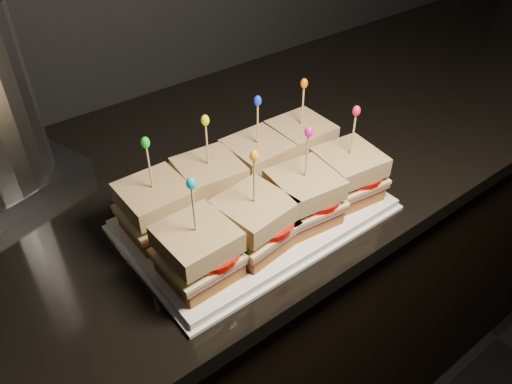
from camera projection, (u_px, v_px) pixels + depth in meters
cabinet at (287, 282)px, 1.30m from camera, size 2.19×0.63×0.86m
granite_slab at (295, 136)px, 1.02m from camera, size 2.23×0.67×0.03m
platter at (256, 215)px, 0.79m from camera, size 0.40×0.25×0.02m
platter_rim at (256, 217)px, 0.80m from camera, size 0.41×0.26×0.01m
sandwich_0_bread_bot at (158, 222)px, 0.75m from camera, size 0.09×0.09×0.02m
sandwich_0_ham at (157, 214)px, 0.74m from camera, size 0.10×0.10×0.01m
sandwich_0_cheese at (157, 210)px, 0.73m from camera, size 0.10×0.10×0.01m
sandwich_0_tomato at (165, 205)px, 0.73m from camera, size 0.09×0.09×0.01m
sandwich_0_bread_top at (154, 196)px, 0.71m from camera, size 0.09×0.09×0.03m
sandwich_0_pick at (150, 170)px, 0.69m from camera, size 0.00×0.00×0.09m
sandwich_0_frill at (145, 142)px, 0.66m from camera, size 0.01×0.01×0.02m
sandwich_1_bread_bot at (211, 198)px, 0.79m from camera, size 0.10×0.10×0.02m
sandwich_1_ham at (210, 190)px, 0.78m from camera, size 0.11×0.11×0.01m
sandwich_1_cheese at (210, 186)px, 0.78m from camera, size 0.11×0.11×0.01m
sandwich_1_tomato at (218, 181)px, 0.77m from camera, size 0.09×0.09×0.01m
sandwich_1_bread_top at (209, 172)px, 0.76m from camera, size 0.10×0.10×0.03m
sandwich_1_pick at (207, 147)px, 0.73m from camera, size 0.00×0.00×0.09m
sandwich_1_frill at (205, 120)px, 0.70m from camera, size 0.01×0.01×0.02m
sandwich_2_bread_bot at (258, 176)px, 0.84m from camera, size 0.09×0.09×0.02m
sandwich_2_ham at (258, 168)px, 0.83m from camera, size 0.10×0.10×0.01m
sandwich_2_cheese at (258, 165)px, 0.82m from camera, size 0.10×0.10×0.01m
sandwich_2_tomato at (266, 160)px, 0.82m from camera, size 0.09×0.09×0.01m
sandwich_2_bread_top at (258, 151)px, 0.81m from camera, size 0.09×0.09×0.03m
sandwich_2_pick at (258, 127)px, 0.78m from camera, size 0.00×0.00×0.09m
sandwich_2_frill at (258, 101)px, 0.75m from camera, size 0.01×0.01×0.02m
sandwich_3_bread_bot at (299, 157)px, 0.88m from camera, size 0.09×0.09×0.02m
sandwich_3_ham at (300, 149)px, 0.87m from camera, size 0.10×0.10×0.01m
sandwich_3_cheese at (300, 146)px, 0.87m from camera, size 0.10×0.10×0.01m
sandwich_3_tomato at (308, 141)px, 0.87m from camera, size 0.09×0.09×0.01m
sandwich_3_bread_top at (301, 132)px, 0.85m from camera, size 0.09×0.09×0.03m
sandwich_3_pick at (303, 108)px, 0.82m from camera, size 0.00×0.00×0.09m
sandwich_3_frill at (304, 83)px, 0.79m from camera, size 0.01×0.01×0.02m
sandwich_4_bread_bot at (199, 266)px, 0.68m from camera, size 0.09×0.09×0.02m
sandwich_4_ham at (199, 258)px, 0.67m from camera, size 0.10×0.10×0.01m
sandwich_4_cheese at (198, 254)px, 0.66m from camera, size 0.10×0.10×0.01m
sandwich_4_tomato at (208, 249)px, 0.66m from camera, size 0.09×0.09×0.01m
sandwich_4_bread_top at (197, 239)px, 0.64m from camera, size 0.09×0.09×0.03m
sandwich_4_pick at (194, 212)px, 0.62m from camera, size 0.00×0.00×0.09m
sandwich_4_frill at (191, 183)px, 0.59m from camera, size 0.01×0.01×0.02m
sandwich_5_bread_bot at (254, 237)px, 0.72m from camera, size 0.10×0.10×0.02m
sandwich_5_ham at (254, 228)px, 0.71m from camera, size 0.11×0.11×0.01m
sandwich_5_cheese at (254, 225)px, 0.71m from camera, size 0.11×0.11×0.01m
sandwich_5_tomato at (264, 220)px, 0.70m from camera, size 0.09×0.09×0.01m
sandwich_5_bread_top at (254, 210)px, 0.69m from camera, size 0.10×0.10×0.03m
sandwich_5_pick at (254, 184)px, 0.66m from camera, size 0.00×0.00×0.09m
sandwich_5_frill at (254, 156)px, 0.63m from camera, size 0.01×0.01×0.02m
sandwich_6_bread_bot at (303, 211)px, 0.77m from camera, size 0.10×0.10×0.02m
sandwich_6_ham at (303, 203)px, 0.76m from camera, size 0.11×0.11×0.01m
sandwich_6_cheese at (304, 199)px, 0.75m from camera, size 0.11×0.11×0.01m
sandwich_6_tomato at (312, 194)px, 0.75m from camera, size 0.09×0.09×0.01m
sandwich_6_bread_top at (305, 184)px, 0.74m from camera, size 0.10×0.10×0.03m
sandwich_6_pick at (307, 159)px, 0.71m from camera, size 0.00×0.00×0.09m
sandwich_6_frill at (309, 132)px, 0.68m from camera, size 0.01×0.01×0.02m
sandwich_7_bread_bot at (346, 188)px, 0.81m from camera, size 0.10×0.10×0.02m
sandwich_7_ham at (347, 180)px, 0.80m from camera, size 0.11×0.11×0.01m
sandwich_7_cheese at (347, 176)px, 0.80m from camera, size 0.11×0.11×0.01m
sandwich_7_tomato at (356, 171)px, 0.80m from camera, size 0.09×0.09×0.01m
sandwich_7_bread_top at (349, 162)px, 0.78m from camera, size 0.10×0.10×0.03m
sandwich_7_pick at (353, 137)px, 0.75m from camera, size 0.00×0.00×0.09m
sandwich_7_frill at (356, 111)px, 0.72m from camera, size 0.01×0.01×0.02m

